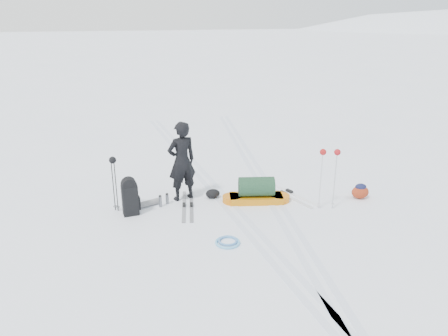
{
  "coord_description": "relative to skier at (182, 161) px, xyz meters",
  "views": [
    {
      "loc": [
        -2.65,
        -8.88,
        4.29
      ],
      "look_at": [
        -0.12,
        0.04,
        0.95
      ],
      "focal_mm": 35.0,
      "sensor_mm": 36.0,
      "label": 1
    }
  ],
  "objects": [
    {
      "name": "pulk_sled",
      "position": [
        1.65,
        -0.63,
        -0.73
      ],
      "size": [
        1.67,
        0.81,
        0.62
      ],
      "rotation": [
        0.0,
        0.0,
        -0.23
      ],
      "color": "#C2700B",
      "rests_on": "ground"
    },
    {
      "name": "touring_skis_white",
      "position": [
        2.54,
        -0.39,
        -0.95
      ],
      "size": [
        0.92,
        2.01,
        0.07
      ],
      "rotation": [
        0.0,
        0.0,
        -1.25
      ],
      "color": "silver",
      "rests_on": "ground"
    },
    {
      "name": "ski_poles_black",
      "position": [
        -1.57,
        -0.23,
        0.1
      ],
      "size": [
        0.17,
        0.16,
        1.29
      ],
      "rotation": [
        0.0,
        0.0,
        0.21
      ],
      "color": "black",
      "rests_on": "ground"
    },
    {
      "name": "expedition_rucksack",
      "position": [
        -1.22,
        -0.49,
        -0.56
      ],
      "size": [
        0.88,
        0.62,
        0.87
      ],
      "rotation": [
        0.0,
        0.0,
        0.08
      ],
      "color": "black",
      "rests_on": "ground"
    },
    {
      "name": "rope_coil",
      "position": [
        0.44,
        -2.36,
        -0.93
      ],
      "size": [
        0.54,
        0.54,
        0.06
      ],
      "rotation": [
        0.0,
        0.0,
        0.09
      ],
      "color": "#5BABDD",
      "rests_on": "ground"
    },
    {
      "name": "snow_hill_backdrop",
      "position": [
        63.65,
        83.3,
        -69.98
      ],
      "size": [
        359.5,
        192.0,
        162.45
      ],
      "color": "white",
      "rests_on": "ground"
    },
    {
      "name": "ski_poles_silver",
      "position": [
        3.07,
        -1.43,
        0.24
      ],
      "size": [
        0.44,
        0.24,
        1.43
      ],
      "rotation": [
        0.0,
        0.0,
        -0.16
      ],
      "color": "silver",
      "rests_on": "ground"
    },
    {
      "name": "skier",
      "position": [
        0.0,
        0.0,
        0.0
      ],
      "size": [
        0.79,
        0.62,
        1.92
      ],
      "primitive_type": "imported",
      "rotation": [
        0.0,
        0.0,
        3.4
      ],
      "color": "black",
      "rests_on": "ground"
    },
    {
      "name": "thermos_pair",
      "position": [
        -0.5,
        -0.25,
        -0.83
      ],
      "size": [
        0.26,
        0.2,
        0.28
      ],
      "rotation": [
        0.0,
        0.0,
        -0.19
      ],
      "color": "slate",
      "rests_on": "ground"
    },
    {
      "name": "stuff_sack",
      "position": [
        0.71,
        -0.14,
        -0.85
      ],
      "size": [
        0.39,
        0.32,
        0.22
      ],
      "rotation": [
        0.0,
        0.0,
        0.16
      ],
      "color": "black",
      "rests_on": "ground"
    },
    {
      "name": "ski_tracks",
      "position": [
        1.57,
        0.15,
        -0.96
      ],
      "size": [
        3.38,
        17.97,
        0.01
      ],
      "color": "silver",
      "rests_on": "ground"
    },
    {
      "name": "ground",
      "position": [
        0.96,
        -0.73,
        -0.96
      ],
      "size": [
        200.0,
        200.0,
        0.0
      ],
      "primitive_type": "plane",
      "color": "white",
      "rests_on": "ground"
    },
    {
      "name": "touring_skis_grey",
      "position": [
        0.03,
        -0.46,
        -0.95
      ],
      "size": [
        0.59,
        1.74,
        0.06
      ],
      "rotation": [
        0.0,
        0.0,
        1.37
      ],
      "color": "gray",
      "rests_on": "ground"
    },
    {
      "name": "small_daypack",
      "position": [
        4.15,
        -1.13,
        -0.78
      ],
      "size": [
        0.5,
        0.42,
        0.37
      ],
      "rotation": [
        0.0,
        0.0,
        -0.25
      ],
      "color": "maroon",
      "rests_on": "ground"
    }
  ]
}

